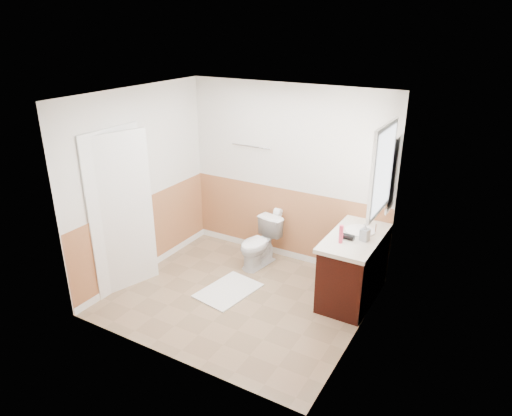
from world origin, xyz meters
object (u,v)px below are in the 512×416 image
Objects in this scene: vanity_cabinet at (353,269)px; soap_dispenser at (365,232)px; toilet at (259,243)px; bath_mat at (228,291)px; lotion_bottle at (341,234)px.

soap_dispenser reaches higher than vanity_cabinet.
toilet is 0.84× the size of bath_mat.
bath_mat is 1.90m from soap_dispenser.
bath_mat is 1.67m from lotion_bottle.
lotion_bottle is at bearing 16.92° from bath_mat.
bath_mat is 3.74× the size of soap_dispenser.
bath_mat is at bearing -154.92° from vanity_cabinet.
lotion_bottle is (1.31, -0.41, 0.62)m from toilet.
soap_dispenser is at bearing 1.60° from toilet.
bath_mat is (0.00, -0.80, -0.33)m from toilet.
vanity_cabinet is 0.57m from soap_dispenser.
lotion_bottle is at bearing -110.92° from vanity_cabinet.
bath_mat is 0.73× the size of vanity_cabinet.
lotion_bottle is (1.31, 0.40, 0.95)m from bath_mat.
soap_dispenser is at bearing 21.34° from bath_mat.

